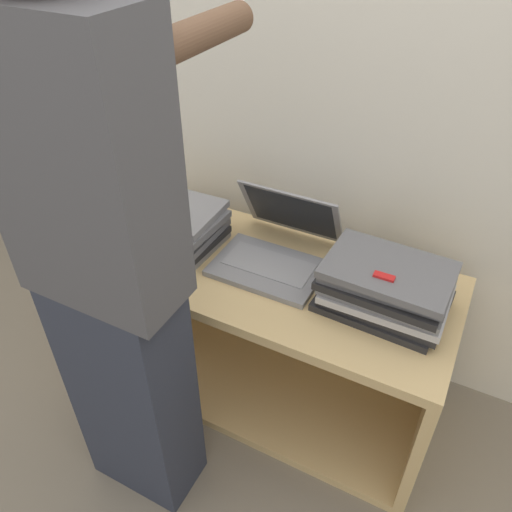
{
  "coord_description": "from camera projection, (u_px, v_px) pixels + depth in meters",
  "views": [
    {
      "loc": [
        0.57,
        -0.9,
        1.67
      ],
      "look_at": [
        0.0,
        0.2,
        0.72
      ],
      "focal_mm": 35.0,
      "sensor_mm": 36.0,
      "label": 1
    }
  ],
  "objects": [
    {
      "name": "inventory_tag",
      "position": [
        384.0,
        276.0,
        1.4
      ],
      "size": [
        0.06,
        0.02,
        0.01
      ],
      "color": "red",
      "rests_on": "laptop_stack_right"
    },
    {
      "name": "laptop_stack_left",
      "position": [
        169.0,
        223.0,
        1.79
      ],
      "size": [
        0.39,
        0.27,
        0.14
      ],
      "color": "gray",
      "rests_on": "cart"
    },
    {
      "name": "person",
      "position": [
        108.0,
        275.0,
        1.24
      ],
      "size": [
        0.4,
        0.53,
        1.74
      ],
      "color": "#2D3342",
      "rests_on": "ground_plane"
    },
    {
      "name": "laptop_open",
      "position": [
        276.0,
        249.0,
        1.71
      ],
      "size": [
        0.36,
        0.38,
        0.24
      ],
      "color": "gray",
      "rests_on": "cart"
    },
    {
      "name": "wall_back",
      "position": [
        324.0,
        59.0,
        1.6
      ],
      "size": [
        8.0,
        0.05,
        2.4
      ],
      "color": "silver",
      "rests_on": "ground_plane"
    },
    {
      "name": "cart",
      "position": [
        274.0,
        322.0,
        1.92
      ],
      "size": [
        1.28,
        0.57,
        0.6
      ],
      "color": "tan",
      "rests_on": "ground_plane"
    },
    {
      "name": "ground_plane",
      "position": [
        232.0,
        438.0,
        1.86
      ],
      "size": [
        12.0,
        12.0,
        0.0
      ],
      "primitive_type": "plane",
      "color": "#756B5B"
    },
    {
      "name": "laptop_stack_right",
      "position": [
        386.0,
        287.0,
        1.5
      ],
      "size": [
        0.39,
        0.28,
        0.17
      ],
      "color": "#232326",
      "rests_on": "cart"
    }
  ]
}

